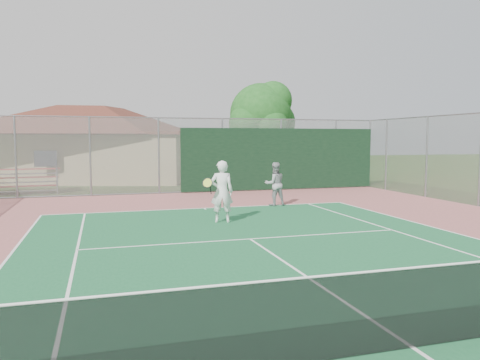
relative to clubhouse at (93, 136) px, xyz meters
name	(u,v)px	position (x,y,z in m)	size (l,w,h in m)	color
ground	(412,349)	(4.01, -25.61, -2.71)	(120.00, 120.00, 0.00)	#334E1A
court_surface	(412,348)	(4.01, -25.61, -2.70)	(20.00, 34.00, 0.02)	#AE645F
tennis_net	(413,308)	(4.01, -25.61, -2.20)	(11.85, 0.08, 1.10)	gray
back_fence	(224,157)	(6.11, -8.63, -1.04)	(20.08, 0.11, 3.53)	gray
side_fence_right	(427,157)	(14.01, -13.11, -0.96)	(0.08, 9.00, 3.50)	gray
clubhouse	(93,136)	(0.00, 0.00, 0.00)	(14.19, 11.40, 5.34)	tan
bleachers	(24,180)	(-3.04, -6.32, -2.11)	(3.11, 2.01, 1.13)	#B43129
tree	(262,116)	(9.37, -4.78, 1.11)	(4.16, 3.94, 5.81)	#3C2515
player_white_front	(222,192)	(3.91, -16.71, -1.77)	(1.10, 0.79, 1.87)	white
player_grey_back	(275,184)	(6.73, -13.77, -1.90)	(0.80, 0.62, 1.63)	#95979A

